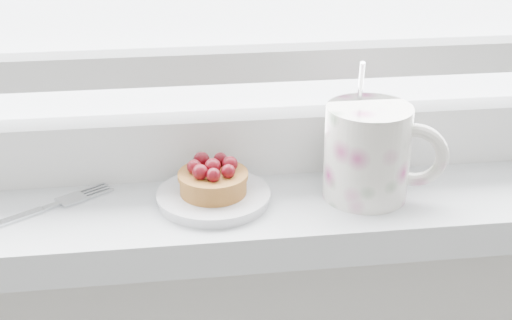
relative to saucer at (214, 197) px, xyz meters
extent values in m
cube|color=silver|center=(0.03, 0.01, -0.03)|extent=(1.60, 0.20, 0.04)
cube|color=silver|center=(0.03, 0.08, 0.03)|extent=(1.30, 0.05, 0.07)
cube|color=silver|center=(0.03, 0.08, 0.12)|extent=(1.30, 0.04, 0.04)
cylinder|color=silver|center=(0.00, 0.00, 0.00)|extent=(0.12, 0.12, 0.01)
cylinder|color=brown|center=(0.00, 0.00, 0.02)|extent=(0.07, 0.07, 0.02)
cylinder|color=brown|center=(0.00, 0.00, 0.03)|extent=(0.08, 0.08, 0.01)
sphere|color=#45040B|center=(0.00, 0.00, 0.04)|extent=(0.02, 0.02, 0.02)
sphere|color=#45040B|center=(0.02, 0.00, 0.04)|extent=(0.02, 0.02, 0.02)
sphere|color=#45040B|center=(0.01, 0.02, 0.04)|extent=(0.02, 0.02, 0.02)
sphere|color=#45040B|center=(-0.01, 0.02, 0.04)|extent=(0.02, 0.02, 0.02)
sphere|color=#45040B|center=(-0.02, 0.00, 0.04)|extent=(0.02, 0.02, 0.02)
sphere|color=#45040B|center=(-0.01, -0.01, 0.04)|extent=(0.02, 0.02, 0.02)
sphere|color=#45040B|center=(0.00, -0.02, 0.04)|extent=(0.01, 0.01, 0.01)
sphere|color=#45040B|center=(0.02, -0.01, 0.04)|extent=(0.02, 0.02, 0.02)
cylinder|color=silver|center=(0.17, -0.01, 0.05)|extent=(0.12, 0.12, 0.10)
cylinder|color=black|center=(0.17, -0.01, 0.09)|extent=(0.08, 0.08, 0.01)
torus|color=silver|center=(0.21, -0.02, 0.05)|extent=(0.07, 0.04, 0.07)
cylinder|color=silver|center=(0.16, 0.02, 0.11)|extent=(0.01, 0.03, 0.06)
cube|color=silver|center=(-0.17, 0.01, 0.00)|extent=(0.02, 0.02, 0.00)
cube|color=silver|center=(-0.15, 0.02, 0.00)|extent=(0.04, 0.04, 0.00)
cube|color=silver|center=(-0.12, 0.03, 0.00)|extent=(0.03, 0.02, 0.00)
cube|color=silver|center=(-0.13, 0.04, 0.00)|extent=(0.03, 0.02, 0.00)
cube|color=silver|center=(-0.13, 0.04, 0.00)|extent=(0.03, 0.02, 0.00)
cube|color=silver|center=(-0.13, 0.05, 0.00)|extent=(0.03, 0.02, 0.00)
camera|label=1|loc=(-0.05, -0.69, 0.36)|focal=50.00mm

